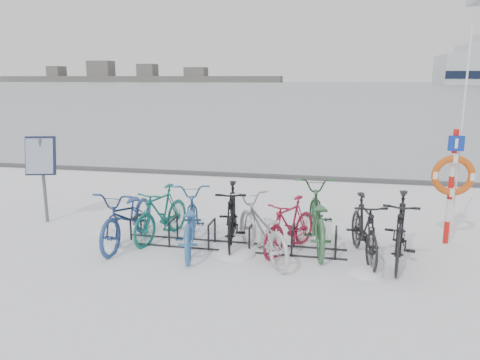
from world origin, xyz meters
name	(u,v)px	position (x,y,z in m)	size (l,w,h in m)	color
ground	(232,247)	(0.00, 0.00, 0.00)	(900.00, 900.00, 0.00)	white
ice_sheet	(334,86)	(0.00, 155.00, 0.01)	(400.00, 298.00, 0.02)	#98A2AB
quay_edge	(275,177)	(0.00, 5.90, 0.05)	(400.00, 0.25, 0.10)	#3F3F42
bike_rack	(232,237)	(0.00, 0.00, 0.18)	(4.00, 0.48, 0.46)	black
info_board	(41,161)	(-4.09, 0.66, 1.29)	(0.63, 0.37, 1.78)	#595B5E
lifebuoy_station	(453,176)	(3.76, 0.93, 1.26)	(0.72, 0.22, 3.76)	red
shoreline	(129,77)	(-122.02, 260.00, 2.79)	(180.00, 12.00, 9.50)	#4B4B4B
bike_0	(128,214)	(-1.88, -0.13, 0.54)	(0.71, 2.05, 1.07)	navy
bike_1	(161,212)	(-1.38, 0.22, 0.51)	(0.48, 1.69, 1.02)	#126659
bike_2	(189,219)	(-0.71, -0.19, 0.53)	(0.70, 2.01, 1.05)	#31659F
bike_3	(232,213)	(-0.04, 0.23, 0.56)	(0.52, 1.85, 1.11)	black
bike_4	(261,227)	(0.58, -0.31, 0.52)	(0.69, 1.97, 1.03)	#B0B3B7
bike_5	(290,224)	(1.01, 0.07, 0.48)	(0.45, 1.60, 0.96)	maroon
bike_6	(317,215)	(1.45, 0.41, 0.57)	(0.76, 2.17, 1.14)	#31623A
bike_7	(364,227)	(2.24, -0.03, 0.54)	(0.51, 1.80, 1.08)	black
bike_8	(401,227)	(2.81, -0.06, 0.57)	(0.54, 1.91, 1.15)	black
snow_drifts	(244,250)	(0.25, -0.11, 0.00)	(5.80, 1.94, 0.24)	white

